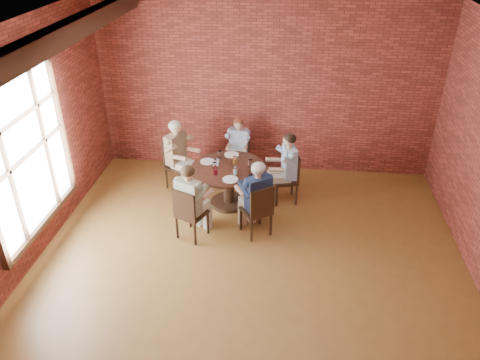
# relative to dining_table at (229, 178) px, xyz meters

# --- Properties ---
(floor) EXTENTS (7.00, 7.00, 0.00)m
(floor) POSITION_rel_dining_table_xyz_m (0.53, -2.00, -0.53)
(floor) COLOR brown
(floor) RESTS_ON ground
(ceiling) EXTENTS (7.00, 7.00, 0.00)m
(ceiling) POSITION_rel_dining_table_xyz_m (0.53, -2.00, 2.87)
(ceiling) COLOR white
(ceiling) RESTS_ON wall_back
(wall_back) EXTENTS (7.00, 0.00, 7.00)m
(wall_back) POSITION_rel_dining_table_xyz_m (0.53, 1.50, 1.17)
(wall_back) COLOR maroon
(wall_back) RESTS_ON ground
(wall_left) EXTENTS (0.00, 7.00, 7.00)m
(wall_left) POSITION_rel_dining_table_xyz_m (-2.72, -2.00, 1.17)
(wall_left) COLOR maroon
(wall_left) RESTS_ON ground
(ceiling_beam) EXTENTS (0.22, 6.90, 0.26)m
(ceiling_beam) POSITION_rel_dining_table_xyz_m (-1.92, -2.00, 2.74)
(ceiling_beam) COLOR #311A10
(ceiling_beam) RESTS_ON ceiling
(window) EXTENTS (0.10, 2.16, 2.36)m
(window) POSITION_rel_dining_table_xyz_m (-2.65, -1.60, 1.12)
(window) COLOR white
(window) RESTS_ON wall_left
(dining_table) EXTENTS (1.33, 1.33, 0.75)m
(dining_table) POSITION_rel_dining_table_xyz_m (0.00, 0.00, 0.00)
(dining_table) COLOR #311A10
(dining_table) RESTS_ON floor
(chair_a) EXTENTS (0.51, 0.51, 0.93)m
(chair_a) POSITION_rel_dining_table_xyz_m (1.07, 0.25, -0.02)
(chair_a) COLOR #311A10
(chair_a) RESTS_ON floor
(diner_a) EXTENTS (0.75, 0.66, 1.33)m
(diner_a) POSITION_rel_dining_table_xyz_m (0.99, 0.23, 0.13)
(diner_a) COLOR #3C639C
(diner_a) RESTS_ON floor
(chair_b) EXTENTS (0.39, 0.39, 0.87)m
(chair_b) POSITION_rel_dining_table_xyz_m (0.05, 1.12, -0.05)
(chair_b) COLOR #311A10
(chair_b) RESTS_ON floor
(diner_b) EXTENTS (0.48, 0.59, 1.22)m
(diner_b) POSITION_rel_dining_table_xyz_m (0.05, 1.05, 0.08)
(diner_b) COLOR #8B96B1
(diner_b) RESTS_ON floor
(chair_c) EXTENTS (0.58, 0.58, 0.95)m
(chair_c) POSITION_rel_dining_table_xyz_m (-1.09, 0.55, -0.02)
(chair_c) COLOR #311A10
(chair_c) RESTS_ON floor
(diner_c) EXTENTS (0.83, 0.78, 1.35)m
(diner_c) POSITION_rel_dining_table_xyz_m (-1.01, 0.51, 0.14)
(diner_c) COLOR brown
(diner_c) RESTS_ON floor
(chair_d) EXTENTS (0.55, 0.55, 0.93)m
(chair_d) POSITION_rel_dining_table_xyz_m (-0.49, -1.10, -0.02)
(chair_d) COLOR #311A10
(chair_d) RESTS_ON floor
(diner_d) EXTENTS (0.73, 0.79, 1.31)m
(diner_d) POSITION_rel_dining_table_xyz_m (-0.46, -1.02, 0.13)
(diner_d) COLOR #A28D7F
(diner_d) RESTS_ON floor
(chair_e) EXTENTS (0.59, 0.59, 0.93)m
(chair_e) POSITION_rel_dining_table_xyz_m (0.60, -0.89, -0.02)
(chair_e) COLOR #311A10
(chair_e) RESTS_ON floor
(diner_e) EXTENTS (0.79, 0.82, 1.32)m
(diner_e) POSITION_rel_dining_table_xyz_m (0.56, -0.82, 0.13)
(diner_e) COLOR #172341
(diner_e) RESTS_ON floor
(plate_a) EXTENTS (0.26, 0.26, 0.01)m
(plate_a) POSITION_rel_dining_table_xyz_m (0.51, 0.08, 0.23)
(plate_a) COLOR white
(plate_a) RESTS_ON dining_table
(plate_b) EXTENTS (0.26, 0.26, 0.01)m
(plate_b) POSITION_rel_dining_table_xyz_m (-0.01, 0.48, 0.23)
(plate_b) COLOR white
(plate_b) RESTS_ON dining_table
(plate_c) EXTENTS (0.26, 0.26, 0.01)m
(plate_c) POSITION_rel_dining_table_xyz_m (-0.40, 0.16, 0.23)
(plate_c) COLOR white
(plate_c) RESTS_ON dining_table
(plate_d) EXTENTS (0.26, 0.26, 0.01)m
(plate_d) POSITION_rel_dining_table_xyz_m (0.09, -0.42, 0.23)
(plate_d) COLOR white
(plate_d) RESTS_ON dining_table
(glass_a) EXTENTS (0.07, 0.07, 0.14)m
(glass_a) POSITION_rel_dining_table_xyz_m (0.37, 0.07, 0.29)
(glass_a) COLOR white
(glass_a) RESTS_ON dining_table
(glass_b) EXTENTS (0.07, 0.07, 0.14)m
(glass_b) POSITION_rel_dining_table_xyz_m (0.09, 0.15, 0.29)
(glass_b) COLOR white
(glass_b) RESTS_ON dining_table
(glass_c) EXTENTS (0.07, 0.07, 0.14)m
(glass_c) POSITION_rel_dining_table_xyz_m (-0.20, 0.34, 0.29)
(glass_c) COLOR white
(glass_c) RESTS_ON dining_table
(glass_d) EXTENTS (0.07, 0.07, 0.14)m
(glass_d) POSITION_rel_dining_table_xyz_m (-0.21, 0.05, 0.29)
(glass_d) COLOR white
(glass_d) RESTS_ON dining_table
(glass_e) EXTENTS (0.07, 0.07, 0.14)m
(glass_e) POSITION_rel_dining_table_xyz_m (-0.23, -0.10, 0.29)
(glass_e) COLOR white
(glass_e) RESTS_ON dining_table
(glass_f) EXTENTS (0.07, 0.07, 0.14)m
(glass_f) POSITION_rel_dining_table_xyz_m (-0.19, -0.27, 0.29)
(glass_f) COLOR white
(glass_f) RESTS_ON dining_table
(glass_g) EXTENTS (0.07, 0.07, 0.14)m
(glass_g) POSITION_rel_dining_table_xyz_m (0.15, -0.23, 0.29)
(glass_g) COLOR white
(glass_g) RESTS_ON dining_table
(smartphone) EXTENTS (0.09, 0.15, 0.01)m
(smartphone) POSITION_rel_dining_table_xyz_m (0.40, -0.27, 0.23)
(smartphone) COLOR black
(smartphone) RESTS_ON dining_table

